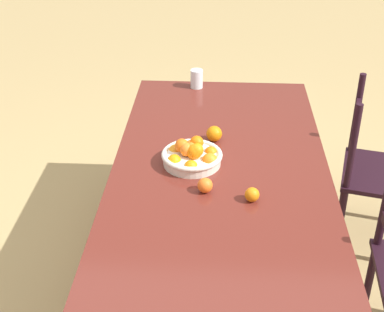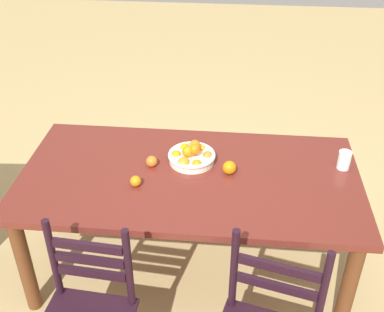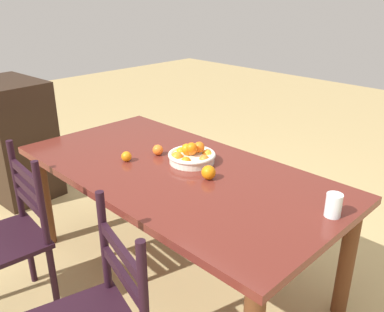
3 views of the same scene
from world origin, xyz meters
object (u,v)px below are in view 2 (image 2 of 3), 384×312
(fruit_bowl, at_px, (192,155))
(orange_loose_2, at_px, (136,181))
(drinking_glass, at_px, (344,160))
(orange_loose_0, at_px, (152,161))
(dining_table, at_px, (190,187))
(orange_loose_1, at_px, (230,168))

(fruit_bowl, distance_m, orange_loose_2, 0.39)
(fruit_bowl, height_order, drinking_glass, fruit_bowl)
(fruit_bowl, bearing_deg, orange_loose_0, 16.53)
(orange_loose_0, xyz_separation_m, orange_loose_2, (0.06, 0.20, -0.00))
(dining_table, xyz_separation_m, orange_loose_1, (-0.23, -0.03, 0.13))
(orange_loose_2, xyz_separation_m, drinking_glass, (-1.16, -0.29, 0.02))
(fruit_bowl, bearing_deg, drinking_glass, -178.62)
(orange_loose_0, bearing_deg, dining_table, 164.30)
(orange_loose_1, bearing_deg, orange_loose_2, 18.23)
(drinking_glass, bearing_deg, dining_table, 9.83)
(fruit_bowl, height_order, orange_loose_0, fruit_bowl)
(dining_table, height_order, drinking_glass, drinking_glass)
(orange_loose_0, bearing_deg, orange_loose_2, 74.12)
(orange_loose_2, bearing_deg, orange_loose_1, -161.77)
(fruit_bowl, bearing_deg, orange_loose_1, 156.82)
(dining_table, xyz_separation_m, orange_loose_0, (0.23, -0.06, 0.12))
(fruit_bowl, distance_m, orange_loose_1, 0.25)
(fruit_bowl, relative_size, orange_loose_0, 4.29)
(dining_table, relative_size, orange_loose_1, 24.81)
(dining_table, relative_size, orange_loose_0, 29.58)
(orange_loose_1, distance_m, orange_loose_2, 0.54)
(fruit_bowl, bearing_deg, orange_loose_2, 43.00)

